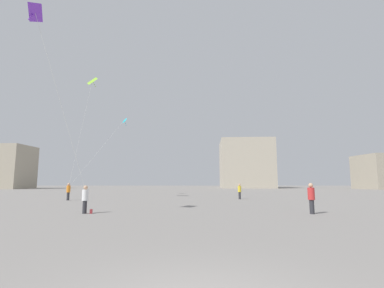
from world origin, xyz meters
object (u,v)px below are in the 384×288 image
kite_violet_delta (34,16)px  kite_cyan_diamond (123,121)px  person_in_yellow (238,191)px  handbag_beside_flyer (90,211)px  person_in_red (310,197)px  kite_lime_delta (90,82)px  building_centre_hall (244,164)px  person_in_orange (67,191)px  person_in_white (84,198)px

kite_violet_delta → kite_cyan_diamond: 24.09m
person_in_yellow → handbag_beside_flyer: bearing=105.2°
person_in_red → kite_lime_delta: 25.39m
person_in_yellow → building_centre_hall: 61.29m
kite_violet_delta → handbag_beside_flyer: kite_violet_delta is taller
kite_violet_delta → kite_cyan_diamond: kite_violet_delta is taller
person_in_yellow → kite_violet_delta: bearing=103.2°
person_in_red → kite_violet_delta: size_ratio=0.17×
person_in_yellow → building_centre_hall: (12.00, 59.74, 6.57)m
person_in_orange → kite_cyan_diamond: 13.86m
kite_cyan_diamond → handbag_beside_flyer: (3.66, -21.75, -10.11)m
kite_lime_delta → person_in_orange: bearing=-133.1°
person_in_red → handbag_beside_flyer: person_in_red is taller
person_in_red → building_centre_hall: size_ratio=0.09×
person_in_yellow → kite_lime_delta: size_ratio=0.14×
person_in_orange → person_in_white: bearing=-118.2°
person_in_orange → kite_cyan_diamond: bearing=18.2°
kite_cyan_diamond → kite_lime_delta: bearing=-100.6°
person_in_white → person_in_orange: bearing=153.2°
person_in_white → kite_violet_delta: 10.51m
handbag_beside_flyer → person_in_yellow: bearing=51.7°
person_in_white → building_centre_hall: size_ratio=0.09×
kite_violet_delta → handbag_beside_flyer: 11.33m
person_in_white → person_in_red: size_ratio=0.92×
building_centre_hall → kite_violet_delta: bearing=-108.7°
person_in_yellow → handbag_beside_flyer: person_in_yellow is taller
person_in_orange → kite_violet_delta: kite_violet_delta is taller
kite_lime_delta → handbag_beside_flyer: 19.03m
person_in_yellow → kite_violet_delta: size_ratio=0.16×
person_in_orange → kite_lime_delta: kite_lime_delta is taller
person_in_yellow → person_in_orange: (-17.49, -1.97, 0.04)m
person_in_orange → kite_cyan_diamond: (2.87, 9.88, 9.29)m
handbag_beside_flyer → kite_violet_delta: bearing=-140.1°
kite_lime_delta → handbag_beside_flyer: kite_lime_delta is taller
kite_lime_delta → kite_violet_delta: bearing=-80.9°
person_in_white → handbag_beside_flyer: size_ratio=5.04×
person_in_yellow → person_in_red: bearing=150.7°
kite_violet_delta → person_in_yellow: bearing=49.7°
person_in_white → building_centre_hall: bearing=108.3°
kite_cyan_diamond → person_in_yellow: bearing=-28.4°
kite_violet_delta → kite_lime_delta: (-2.49, 15.56, 1.87)m
person_in_orange → kite_violet_delta: size_ratio=0.17×
kite_violet_delta → handbag_beside_flyer: size_ratio=31.74×
handbag_beside_flyer → person_in_red: bearing=-1.3°
kite_violet_delta → kite_cyan_diamond: bearing=92.1°
person_in_yellow → building_centre_hall: building_centre_hall is taller
person_in_white → kite_cyan_diamond: size_ratio=0.15×
person_in_orange → kite_cyan_diamond: kite_cyan_diamond is taller
person_in_red → building_centre_hall: bearing=177.0°
person_in_white → person_in_orange: (-6.19, 11.98, 0.06)m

